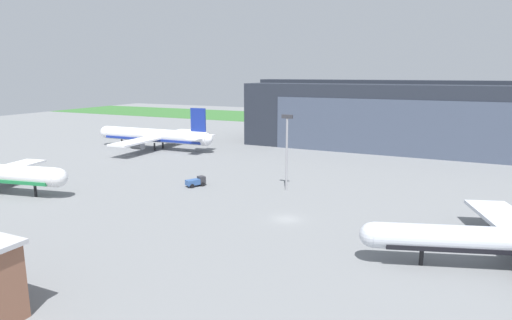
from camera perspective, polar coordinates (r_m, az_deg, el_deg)
name	(u,v)px	position (r m, az deg, el deg)	size (l,w,h in m)	color
ground_plane	(287,219)	(75.65, 4.08, -7.83)	(440.00, 440.00, 0.00)	slate
grass_field_strip	(402,123)	(230.83, 18.76, 4.65)	(440.00, 56.00, 0.08)	#366D31
maintenance_hangar	(410,116)	(153.75, 19.71, 5.53)	(106.73, 35.82, 22.63)	#232833
airliner_far_left	(154,136)	(147.17, -13.35, 3.13)	(44.48, 39.34, 14.18)	white
ops_van	(196,182)	(97.38, -7.94, -2.85)	(3.62, 4.66, 2.09)	#2D2D33
apron_light_mast	(287,146)	(91.31, 4.11, 1.87)	(2.40, 0.50, 16.42)	#99999E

